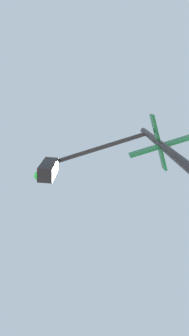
% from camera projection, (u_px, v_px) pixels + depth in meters
% --- Properties ---
extents(traffic_signal_near, '(1.42, 2.71, 6.40)m').
position_uv_depth(traffic_signal_near, '(109.00, 168.00, 3.62)').
color(traffic_signal_near, black).
rests_on(traffic_signal_near, ground_plane).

